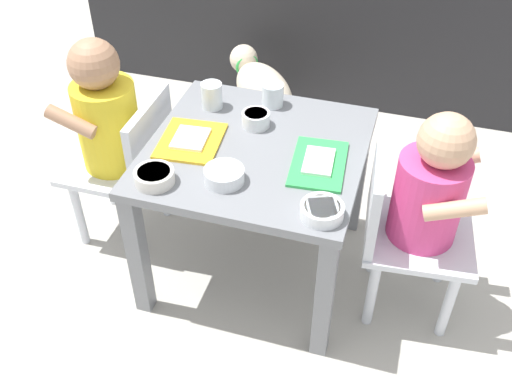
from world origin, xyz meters
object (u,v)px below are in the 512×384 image
Objects in this scene: dog at (261,88)px; water_cup_left at (212,97)px; food_tray_left at (191,140)px; cereal_bowl_left_side at (224,175)px; water_cup_right at (273,96)px; dining_table at (256,170)px; seated_child_left at (111,124)px; seated_child_right at (424,197)px; food_tray_right at (319,163)px; veggie_bowl_far at (154,176)px; cereal_bowl_right_side at (256,119)px; veggie_bowl_near at (322,210)px.

water_cup_left is (0.01, -0.55, 0.28)m from dog.
cereal_bowl_left_side is (0.14, -0.13, 0.01)m from food_tray_left.
water_cup_right is (0.18, -0.49, 0.28)m from dog.
dining_table is 0.26m from water_cup_left.
seated_child_left reaches higher than seated_child_right.
seated_child_right reaches higher than food_tray_right.
cereal_bowl_left_side is at bearing -163.54° from seated_child_right.
dining_table is 0.30m from veggie_bowl_far.
cereal_bowl_right_side is (-0.20, 0.13, 0.02)m from food_tray_right.
water_cup_right is (0.43, 0.18, 0.06)m from seated_child_left.
veggie_bowl_near is (0.42, -0.00, -0.00)m from veggie_bowl_far.
veggie_bowl_near is (0.41, -0.92, 0.27)m from dog.
cereal_bowl_right_side is at bearing 166.33° from seated_child_right.
cereal_bowl_left_side is at bearing -24.58° from seated_child_left.
veggie_bowl_near is at bearing -65.82° from dog.
water_cup_left is at bearing 152.67° from food_tray_right.
seated_child_left is 1.71× the size of dog.
cereal_bowl_right_side is at bearing 128.90° from veggie_bowl_near.
water_cup_left reaches higher than cereal_bowl_right_side.
veggie_bowl_far is 0.42m from veggie_bowl_near.
seated_child_right is at bearing 2.24° from food_tray_right.
food_tray_right is (0.37, -0.74, 0.26)m from dog.
cereal_bowl_left_side reaches higher than dining_table.
food_tray_left is at bearing -171.11° from dining_table.
food_tray_left is (0.02, -0.74, 0.26)m from dog.
water_cup_right is 0.66× the size of veggie_bowl_near.
water_cup_left is at bearing -159.69° from water_cup_right.
dining_table reaches higher than dog.
seated_child_right is 0.50m from cereal_bowl_left_side.
veggie_bowl_near is at bearing -12.27° from cereal_bowl_left_side.
water_cup_right reaches higher than cereal_bowl_left_side.
seated_child_right is 0.28m from food_tray_right.
veggie_bowl_near is at bearing -75.61° from food_tray_right.
seated_child_right is 0.65m from water_cup_left.
seated_child_right is (0.44, -0.02, 0.03)m from dining_table.
water_cup_right is (-0.02, 0.22, 0.10)m from dining_table.
dining_table is at bearing 78.05° from cereal_bowl_left_side.
cereal_bowl_left_side reaches higher than food_tray_left.
food_tray_left is 2.63× the size of cereal_bowl_right_side.
water_cup_right is (-0.19, 0.24, 0.02)m from food_tray_right.
water_cup_left is 0.76× the size of veggie_bowl_far.
food_tray_right is at bearing -177.76° from seated_child_right.
food_tray_right is 0.31m from water_cup_right.
seated_child_right is 1.62× the size of dog.
cereal_bowl_right_side is at bearing 9.32° from seated_child_left.
veggie_bowl_near is at bearing -20.09° from seated_child_left.
veggie_bowl_near is at bearing -42.61° from water_cup_left.
water_cup_left is 0.34m from cereal_bowl_left_side.
water_cup_left is at bearing 159.27° from cereal_bowl_right_side.
cereal_bowl_left_side is at bearing 167.73° from veggie_bowl_near.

